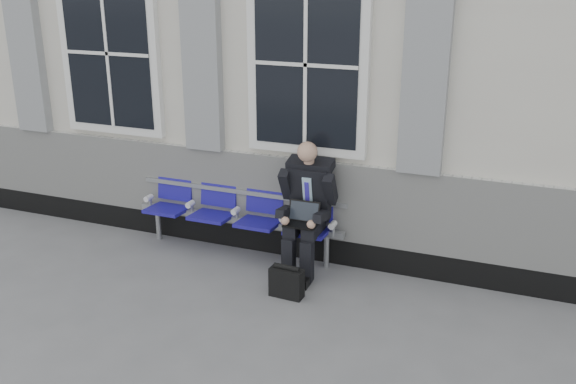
% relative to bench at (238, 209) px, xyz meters
% --- Properties ---
extents(ground, '(70.00, 70.00, 0.00)m').
position_rel_bench_xyz_m(ground, '(0.44, -1.32, -0.55)').
color(ground, slate).
rests_on(ground, ground).
extents(station_building, '(14.40, 4.40, 4.49)m').
position_rel_bench_xyz_m(station_building, '(0.42, 2.15, 1.67)').
color(station_building, silver).
rests_on(station_building, ground).
extents(bench, '(2.60, 0.47, 0.91)m').
position_rel_bench_xyz_m(bench, '(0.00, 0.00, 0.00)').
color(bench, '#9EA0A3').
rests_on(bench, ground).
extents(businessman, '(0.61, 0.82, 1.48)m').
position_rel_bench_xyz_m(businessman, '(0.90, -0.14, 0.24)').
color(businessman, black).
rests_on(businessman, ground).
extents(briefcase, '(0.36, 0.17, 0.36)m').
position_rel_bench_xyz_m(briefcase, '(0.93, -0.82, -0.39)').
color(briefcase, black).
rests_on(briefcase, ground).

